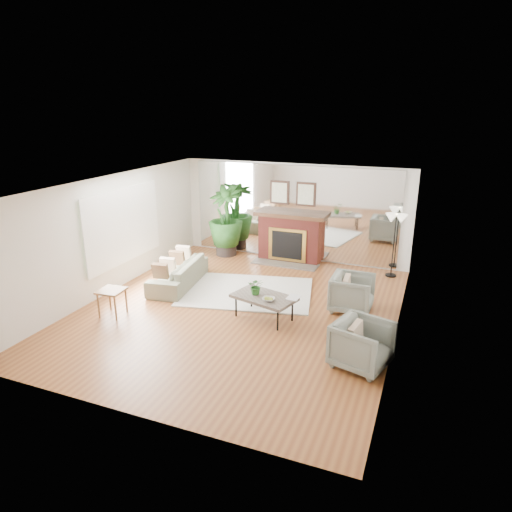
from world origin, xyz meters
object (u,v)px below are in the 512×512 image
at_px(fireplace, 290,236).
at_px(armchair_front, 362,345).
at_px(armchair_back, 352,293).
at_px(side_table, 112,294).
at_px(sofa, 178,273).
at_px(floor_lamp, 396,223).
at_px(coffee_table, 264,298).
at_px(potted_ficus, 226,218).

bearing_deg(fireplace, armchair_front, -59.69).
height_order(armchair_back, side_table, armchair_back).
distance_m(sofa, side_table, 1.87).
relative_size(side_table, floor_lamp, 0.35).
bearing_deg(armchair_front, sofa, 82.95).
bearing_deg(floor_lamp, side_table, -138.77).
xyz_separation_m(coffee_table, armchair_back, (1.48, 0.99, -0.06)).
distance_m(armchair_back, potted_ficus, 4.51).
xyz_separation_m(fireplace, coffee_table, (0.60, -3.45, -0.23)).
relative_size(side_table, potted_ficus, 0.28).
relative_size(sofa, armchair_back, 2.38).
relative_size(armchair_back, floor_lamp, 0.53).
height_order(coffee_table, armchair_front, armchair_front).
bearing_deg(potted_ficus, armchair_front, -44.64).
xyz_separation_m(armchair_back, floor_lamp, (0.53, 2.27, 0.93)).
bearing_deg(potted_ficus, side_table, -95.85).
height_order(fireplace, armchair_front, fireplace).
bearing_deg(side_table, armchair_front, -0.77).
bearing_deg(side_table, potted_ficus, 84.15).
bearing_deg(fireplace, sofa, -125.11).
bearing_deg(floor_lamp, sofa, -151.73).
bearing_deg(coffee_table, side_table, -161.33).
bearing_deg(fireplace, side_table, -116.40).
xyz_separation_m(armchair_front, side_table, (-4.78, 0.06, 0.07)).
distance_m(coffee_table, sofa, 2.56).
height_order(armchair_front, side_table, armchair_front).
height_order(fireplace, armchair_back, fireplace).
bearing_deg(coffee_table, fireplace, 99.86).
bearing_deg(side_table, fireplace, 63.60).
relative_size(potted_ficus, floor_lamp, 1.26).
bearing_deg(armchair_back, armchair_front, -165.30).
xyz_separation_m(sofa, armchair_front, (4.40, -1.89, 0.09)).
bearing_deg(armchair_front, fireplace, 46.48).
height_order(coffee_table, side_table, side_table).
xyz_separation_m(sofa, side_table, (-0.38, -1.82, 0.16)).
distance_m(sofa, floor_lamp, 5.11).
height_order(potted_ficus, floor_lamp, potted_ficus).
relative_size(sofa, floor_lamp, 1.27).
xyz_separation_m(armchair_back, armchair_front, (0.52, -1.99, 0.01)).
distance_m(coffee_table, floor_lamp, 3.93).
height_order(sofa, armchair_front, armchair_front).
height_order(armchair_back, potted_ficus, potted_ficus).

